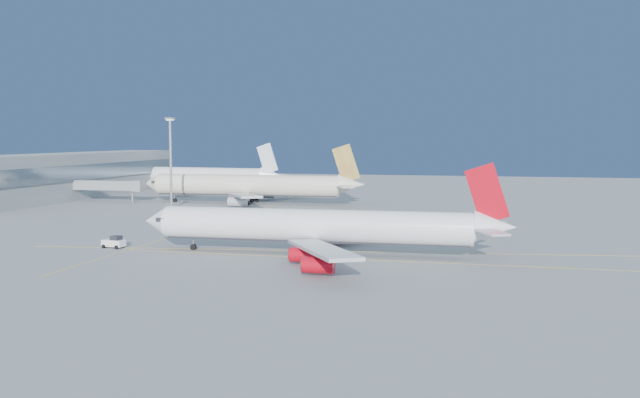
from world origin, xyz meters
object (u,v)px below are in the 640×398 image
Objects in this scene: airliner_etihad at (251,185)px; pushback_tug at (114,242)px; airliner_third at (200,176)px; light_mast at (171,155)px; airliner_virgin at (322,227)px.

pushback_tug is (4.35, -88.90, -4.57)m from airliner_etihad.
airliner_etihad is 61.25m from airliner_third.
pushback_tug is at bearing -88.33° from airliner_etihad.
pushback_tug is 0.17× the size of light_mast.
airliner_etihad is at bearing 100.24° from pushback_tug.
airliner_etihad reaches higher than airliner_third.
airliner_etihad is (-43.59, 86.90, 0.70)m from airliner_virgin.
airliner_etihad reaches higher than airliner_virgin.
airliner_virgin is 2.55× the size of light_mast.
airliner_virgin is at bearing -64.49° from airliner_etihad.
airliner_virgin is at bearing 10.36° from pushback_tug.
airliner_virgin is 0.97× the size of airliner_third.
light_mast is at bearing 130.81° from airliner_virgin.
light_mast reaches higher than airliner_etihad.
pushback_tug is at bearing -72.70° from light_mast.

